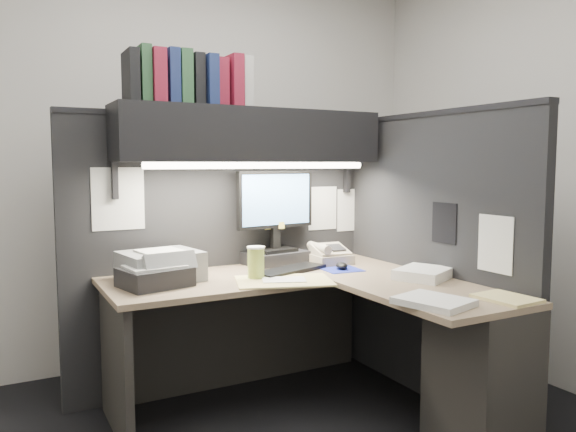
% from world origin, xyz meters
% --- Properties ---
extents(wall_back, '(3.50, 0.04, 2.70)m').
position_xyz_m(wall_back, '(0.00, 1.50, 1.35)').
color(wall_back, silver).
rests_on(wall_back, floor).
extents(wall_right, '(0.04, 3.00, 2.70)m').
position_xyz_m(wall_right, '(1.75, 0.00, 1.35)').
color(wall_right, silver).
rests_on(wall_right, floor).
extents(partition_back, '(1.90, 0.06, 1.60)m').
position_xyz_m(partition_back, '(0.03, 0.93, 0.80)').
color(partition_back, black).
rests_on(partition_back, floor).
extents(partition_right, '(0.06, 1.50, 1.60)m').
position_xyz_m(partition_right, '(0.98, 0.18, 0.80)').
color(partition_right, black).
rests_on(partition_right, floor).
extents(desk, '(1.70, 1.53, 0.73)m').
position_xyz_m(desk, '(0.43, -0.00, 0.44)').
color(desk, '#96785F').
rests_on(desk, floor).
extents(overhead_shelf, '(1.55, 0.34, 0.30)m').
position_xyz_m(overhead_shelf, '(0.12, 0.75, 1.50)').
color(overhead_shelf, black).
rests_on(overhead_shelf, partition_back).
extents(task_light_tube, '(1.32, 0.04, 0.04)m').
position_xyz_m(task_light_tube, '(0.12, 0.61, 1.33)').
color(task_light_tube, white).
rests_on(task_light_tube, overhead_shelf).
extents(monitor, '(0.53, 0.28, 0.57)m').
position_xyz_m(monitor, '(0.31, 0.82, 0.95)').
color(monitor, black).
rests_on(monitor, desk).
extents(keyboard, '(0.49, 0.30, 0.02)m').
position_xyz_m(keyboard, '(0.26, 0.53, 0.74)').
color(keyboard, black).
rests_on(keyboard, desk).
extents(mousepad, '(0.23, 0.21, 0.00)m').
position_xyz_m(mousepad, '(0.56, 0.45, 0.73)').
color(mousepad, '#1B2797').
rests_on(mousepad, desk).
extents(mouse, '(0.10, 0.12, 0.04)m').
position_xyz_m(mouse, '(0.56, 0.46, 0.75)').
color(mouse, black).
rests_on(mouse, mousepad).
extents(telephone, '(0.24, 0.25, 0.09)m').
position_xyz_m(telephone, '(0.61, 0.68, 0.78)').
color(telephone, tan).
rests_on(telephone, desk).
extents(coffee_cup, '(0.10, 0.10, 0.17)m').
position_xyz_m(coffee_cup, '(0.01, 0.44, 0.81)').
color(coffee_cup, '#A3B448').
rests_on(coffee_cup, desk).
extents(printer, '(0.43, 0.38, 0.15)m').
position_xyz_m(printer, '(-0.44, 0.65, 0.81)').
color(printer, gray).
rests_on(printer, desk).
extents(notebook_stack, '(0.37, 0.33, 0.09)m').
position_xyz_m(notebook_stack, '(-0.51, 0.53, 0.78)').
color(notebook_stack, black).
rests_on(notebook_stack, desk).
extents(open_folder, '(0.57, 0.46, 0.01)m').
position_xyz_m(open_folder, '(0.11, 0.32, 0.73)').
color(open_folder, '#E1D07E').
rests_on(open_folder, desk).
extents(paper_stack_a, '(0.36, 0.34, 0.06)m').
position_xyz_m(paper_stack_a, '(0.81, 0.04, 0.76)').
color(paper_stack_a, white).
rests_on(paper_stack_a, desk).
extents(paper_stack_b, '(0.31, 0.35, 0.03)m').
position_xyz_m(paper_stack_b, '(0.46, -0.41, 0.74)').
color(paper_stack_b, white).
rests_on(paper_stack_b, desk).
extents(manila_stack, '(0.21, 0.27, 0.01)m').
position_xyz_m(manila_stack, '(0.81, -0.50, 0.74)').
color(manila_stack, '#E1D07E').
rests_on(manila_stack, desk).
extents(binder_row, '(0.68, 0.25, 0.29)m').
position_xyz_m(binder_row, '(-0.24, 0.75, 1.79)').
color(binder_row, black).
rests_on(binder_row, overhead_shelf).
extents(pinned_papers, '(1.76, 1.31, 0.51)m').
position_xyz_m(pinned_papers, '(0.42, 0.56, 1.05)').
color(pinned_papers, white).
rests_on(pinned_papers, partition_back).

